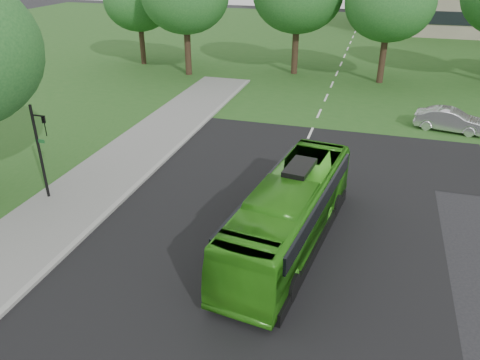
{
  "coord_description": "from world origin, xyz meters",
  "views": [
    {
      "loc": [
        3.55,
        -13.94,
        10.7
      ],
      "look_at": [
        -1.54,
        3.37,
        1.6
      ],
      "focal_mm": 35.0,
      "sensor_mm": 36.0,
      "label": 1
    }
  ],
  "objects_px": {
    "tree_park_c": "(390,3)",
    "tree_park_f": "(138,1)",
    "bus": "(290,213)",
    "traffic_light": "(41,146)",
    "sedan": "(450,120)"
  },
  "relations": [
    {
      "from": "sedan",
      "to": "bus",
      "type": "bearing_deg",
      "value": 165.15
    },
    {
      "from": "traffic_light",
      "to": "tree_park_f",
      "type": "bearing_deg",
      "value": 83.94
    },
    {
      "from": "tree_park_c",
      "to": "traffic_light",
      "type": "distance_m",
      "value": 29.75
    },
    {
      "from": "bus",
      "to": "tree_park_f",
      "type": "bearing_deg",
      "value": 134.22
    },
    {
      "from": "sedan",
      "to": "traffic_light",
      "type": "height_order",
      "value": "traffic_light"
    },
    {
      "from": "bus",
      "to": "sedan",
      "type": "height_order",
      "value": "bus"
    },
    {
      "from": "sedan",
      "to": "tree_park_c",
      "type": "bearing_deg",
      "value": 33.69
    },
    {
      "from": "tree_park_c",
      "to": "bus",
      "type": "bearing_deg",
      "value": -96.21
    },
    {
      "from": "tree_park_f",
      "to": "sedan",
      "type": "bearing_deg",
      "value": -22.83
    },
    {
      "from": "sedan",
      "to": "traffic_light",
      "type": "distance_m",
      "value": 24.13
    },
    {
      "from": "tree_park_c",
      "to": "traffic_light",
      "type": "bearing_deg",
      "value": -118.8
    },
    {
      "from": "tree_park_f",
      "to": "traffic_light",
      "type": "bearing_deg",
      "value": -72.0
    },
    {
      "from": "tree_park_f",
      "to": "sedan",
      "type": "height_order",
      "value": "tree_park_f"
    },
    {
      "from": "tree_park_c",
      "to": "tree_park_f",
      "type": "bearing_deg",
      "value": 178.28
    },
    {
      "from": "bus",
      "to": "sedan",
      "type": "xyz_separation_m",
      "value": [
        7.43,
        15.45,
        -0.7
      ]
    }
  ]
}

